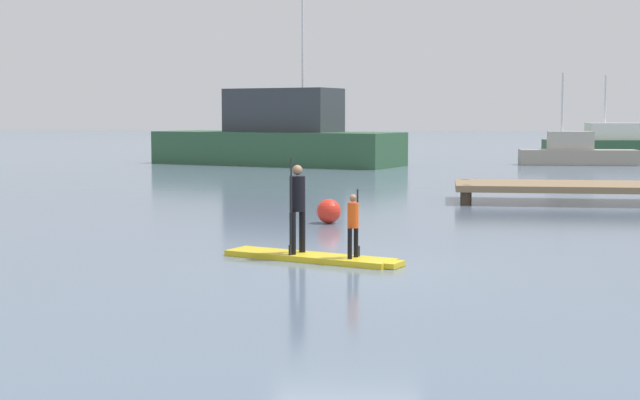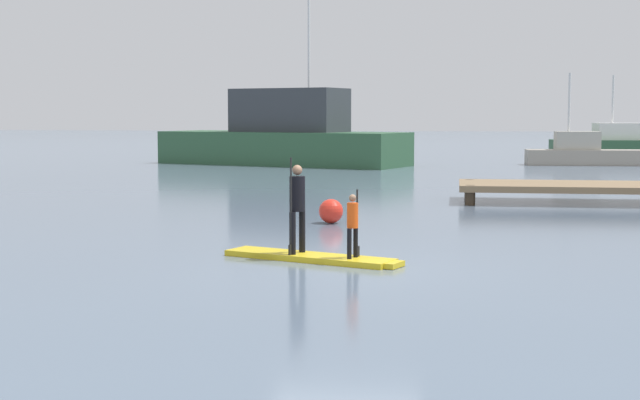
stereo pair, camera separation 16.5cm
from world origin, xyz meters
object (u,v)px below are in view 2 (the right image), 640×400
Objects in this scene: fishing_boat_white_large at (284,138)px; fishing_boat_green_midground at (583,153)px; paddler_adult at (297,203)px; paddleboard_near at (313,257)px; paddler_child_solo at (353,222)px; mooring_buoy_near at (331,211)px; trawler_grey_distant at (621,145)px.

fishing_boat_white_large is 14.67m from fishing_boat_green_midground.
paddleboard_near is at bearing -20.37° from paddler_adult.
fishing_boat_white_large reaches higher than paddler_child_solo.
mooring_buoy_near is at bearing 94.39° from paddleboard_near.
trawler_grey_distant is 37.82m from mooring_buoy_near.
trawler_grey_distant reaches higher than paddleboard_near.
paddleboard_near is 1.94× the size of paddler_adult.
fishing_boat_white_large is 21.29m from trawler_grey_distant.
trawler_grey_distant is (12.21, 41.11, -0.27)m from paddler_adult.
paddler_adult is at bearing -88.59° from mooring_buoy_near.
paddler_adult is 30.23m from fishing_boat_white_large.
trawler_grey_distant is at bearing 70.76° from fishing_boat_green_midground.
trawler_grey_distant is (3.40, 9.73, 0.11)m from fishing_boat_green_midground.
mooring_buoy_near is at bearing -108.97° from fishing_boat_green_midground.
fishing_boat_white_large reaches higher than trawler_grey_distant.
paddleboard_near is 5.49m from mooring_buoy_near.
paddler_adult is (-0.29, 0.11, 0.93)m from paddleboard_near.
fishing_boat_green_midground is at bearing -109.24° from trawler_grey_distant.
paddler_child_solo is 2.04× the size of mooring_buoy_near.
paddler_adult reaches higher than paddleboard_near.
fishing_boat_white_large is 24.97m from mooring_buoy_near.
paddler_child_solo is 0.14× the size of trawler_grey_distant.
fishing_boat_white_large reaches higher than paddleboard_near.
paddler_child_solo reaches higher than paddleboard_near.
paddler_adult is 0.13× the size of fishing_boat_white_large.
paddler_adult is at bearing 159.63° from paddleboard_near.
fishing_boat_green_midground reaches higher than mooring_buoy_near.
paddler_child_solo is at bearing -77.33° from fishing_boat_white_large.
fishing_boat_green_midground is (8.81, 31.38, -0.39)m from paddler_adult.
fishing_boat_green_midground is 27.51m from mooring_buoy_near.
fishing_boat_green_midground is at bearing 74.86° from paddleboard_near.
paddler_child_solo is (1.02, -0.38, -0.28)m from paddler_adult.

